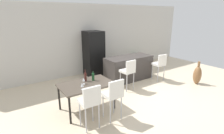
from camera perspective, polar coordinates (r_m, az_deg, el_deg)
ground_plane at (r=6.04m, az=8.74°, el=-7.69°), size 10.00×10.00×0.00m
back_wall at (r=7.82m, az=-4.82°, el=9.16°), size 10.00×0.12×2.90m
kitchen_island at (r=6.88m, az=5.44°, el=-0.37°), size 1.87×0.78×0.92m
bar_chair_left at (r=5.85m, az=5.38°, el=-1.04°), size 0.43×0.43×1.05m
bar_chair_middle at (r=6.90m, az=15.33°, el=1.20°), size 0.42×0.42×1.05m
dining_table at (r=4.68m, az=-8.32°, el=-6.16°), size 1.38×0.89×0.74m
dining_chair_near at (r=3.88m, az=-7.17°, el=-10.72°), size 0.41×0.41×1.05m
dining_chair_far at (r=4.17m, az=0.53°, el=-8.58°), size 0.40×0.40×1.05m
wine_bottle_left at (r=4.79m, az=-8.65°, el=-3.16°), size 0.07×0.07×0.32m
wine_bottle_inner at (r=4.82m, az=-6.17°, el=-3.17°), size 0.07×0.07×0.26m
wine_glass_middle at (r=4.60m, az=-9.17°, el=-4.06°), size 0.07×0.07×0.17m
wine_glass_right at (r=4.27m, az=-9.70°, el=-5.72°), size 0.07×0.07×0.17m
refrigerator at (r=7.32m, az=-5.95°, el=4.39°), size 0.72×0.68×1.84m
floor_vase at (r=7.16m, az=26.01°, el=-2.33°), size 0.29×0.29×0.85m
potted_plant at (r=8.91m, az=8.83°, el=2.79°), size 0.40×0.40×0.60m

